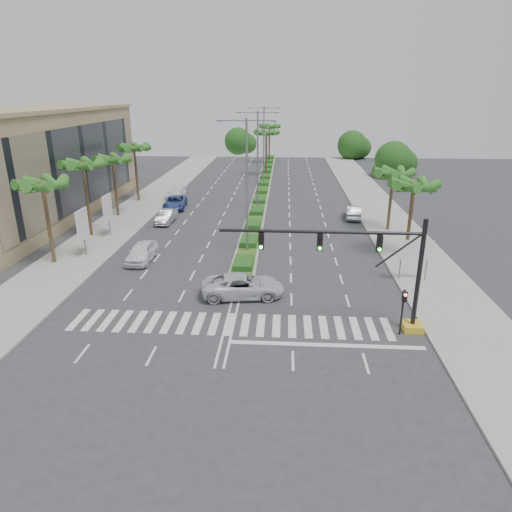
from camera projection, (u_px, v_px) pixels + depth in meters
The scene contains 28 objects.
ground at pixel (230, 324), 29.29m from camera, with size 160.00×160.00×0.00m, color #333335.
footpath_right at pixel (398, 235), 47.14m from camera, with size 6.00×120.00×0.15m, color gray.
footpath_left at pixel (111, 230), 48.94m from camera, with size 6.00×120.00×0.15m, color gray.
median at pixel (263, 186), 71.50m from camera, with size 2.20×75.00×0.20m, color gray.
median_grass at pixel (263, 186), 71.46m from camera, with size 1.80×75.00×0.04m, color #396321.
building at pixel (34, 165), 53.21m from camera, with size 12.00×36.00×12.00m, color tan.
signal_gantry at pixel (381, 278), 27.57m from camera, with size 12.60×1.20×7.20m.
pedestrian_signal at pixel (403, 305), 27.33m from camera, with size 0.28×0.36×3.00m.
direction_sign at pixel (415, 252), 35.16m from camera, with size 2.70×0.11×3.40m.
billboard_near at pixel (83, 225), 40.41m from camera, with size 0.18×2.10×4.35m.
billboard_far at pixel (107, 209), 46.04m from camera, with size 0.18×2.10×4.35m.
palm_left_near at pixel (43, 187), 37.39m from camera, with size 4.57×4.68×7.55m.
palm_left_mid at pixel (83, 167), 44.77m from camera, with size 4.57×4.68×7.95m.
palm_left_far at pixel (113, 162), 52.47m from camera, with size 4.57×4.68×7.35m.
palm_left_end at pixel (134, 150), 59.85m from camera, with size 4.57×4.68×7.75m.
palm_right_near at pixel (414, 188), 39.47m from camera, with size 4.57×4.68×7.05m.
palm_right_far at pixel (393, 176), 47.08m from camera, with size 4.57×4.68×6.75m.
palm_median_a at pixel (266, 134), 78.49m from camera, with size 4.57×4.68×8.05m.
palm_median_b at pixel (269, 128), 92.57m from camera, with size 4.57×4.68×8.05m.
streetlight_near at pixel (247, 179), 40.12m from camera, with size 5.10×0.25×12.00m.
streetlight_mid at pixel (258, 156), 55.14m from camera, with size 5.10×0.25×12.00m.
streetlight_far at pixel (264, 142), 70.17m from camera, with size 5.10×0.25×12.00m.
car_parked_a at pixel (142, 252), 39.99m from camera, with size 1.94×4.82×1.64m, color white.
car_parked_b at pixel (166, 216), 51.75m from camera, with size 1.56×4.47×1.47m, color #A1A1A6.
car_parked_c at pixel (175, 203), 58.10m from camera, with size 2.59×5.62×1.56m, color #2F4A91.
car_parked_d at pixel (176, 194), 63.42m from camera, with size 2.02×4.97×1.44m, color white.
car_crossing at pixel (243, 286), 33.04m from camera, with size 2.76×5.99×1.67m, color silver.
car_right at pixel (353, 212), 53.54m from camera, with size 1.64×4.71×1.55m, color #A0A0A4.
Camera 1 is at (3.33, -25.90, 14.07)m, focal length 32.00 mm.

